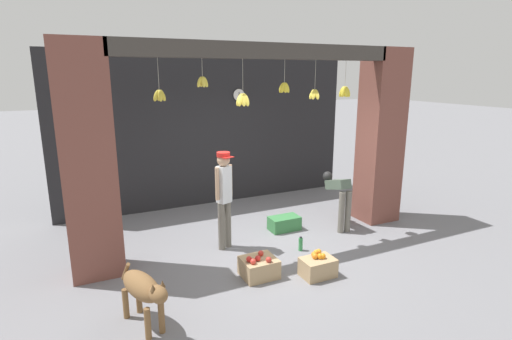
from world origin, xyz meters
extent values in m
plane|color=slate|center=(0.00, 0.00, 0.00)|extent=(60.00, 60.00, 0.00)
cube|color=#232326|center=(0.00, 2.69, 1.64)|extent=(6.47, 0.12, 3.27)
cube|color=brown|center=(-2.58, 0.30, 1.64)|extent=(0.70, 0.60, 3.27)
cube|color=brown|center=(2.58, 0.30, 1.64)|extent=(0.70, 0.60, 3.27)
cube|color=#3D3833|center=(0.00, 0.12, 3.15)|extent=(4.57, 0.24, 0.24)
cylinder|color=#B2AD99|center=(-1.59, 0.15, 2.82)|extent=(0.01, 0.01, 0.43)
ellipsoid|color=gold|center=(-1.55, 0.15, 2.52)|extent=(0.12, 0.06, 0.18)
ellipsoid|color=gold|center=(-1.59, 0.20, 2.52)|extent=(0.06, 0.12, 0.18)
ellipsoid|color=gold|center=(-1.64, 0.15, 2.52)|extent=(0.12, 0.06, 0.18)
ellipsoid|color=gold|center=(-1.59, 0.11, 2.52)|extent=(0.06, 0.12, 0.18)
cylinder|color=#B2AD99|center=(-0.99, 0.08, 2.90)|extent=(0.01, 0.01, 0.25)
ellipsoid|color=yellow|center=(-0.95, 0.08, 2.70)|extent=(0.11, 0.06, 0.17)
ellipsoid|color=yellow|center=(-0.99, 0.13, 2.70)|extent=(0.06, 0.11, 0.17)
ellipsoid|color=yellow|center=(-1.03, 0.08, 2.70)|extent=(0.11, 0.06, 0.17)
ellipsoid|color=yellow|center=(-0.99, 0.04, 2.70)|extent=(0.06, 0.11, 0.17)
cylinder|color=#B2AD99|center=(-0.35, 0.13, 2.78)|extent=(0.01, 0.01, 0.50)
ellipsoid|color=yellow|center=(-0.29, 0.13, 2.43)|extent=(0.14, 0.08, 0.22)
ellipsoid|color=yellow|center=(-0.31, 0.17, 2.43)|extent=(0.12, 0.13, 0.23)
ellipsoid|color=yellow|center=(-0.36, 0.18, 2.43)|extent=(0.09, 0.14, 0.22)
ellipsoid|color=yellow|center=(-0.39, 0.15, 2.43)|extent=(0.14, 0.11, 0.22)
ellipsoid|color=yellow|center=(-0.39, 0.10, 2.43)|extent=(0.14, 0.11, 0.22)
ellipsoid|color=yellow|center=(-0.36, 0.07, 2.43)|extent=(0.09, 0.14, 0.22)
ellipsoid|color=yellow|center=(-0.31, 0.08, 2.43)|extent=(0.12, 0.13, 0.23)
cylinder|color=#B2AD99|center=(0.35, 0.10, 2.86)|extent=(0.01, 0.01, 0.35)
ellipsoid|color=yellow|center=(0.40, 0.10, 2.60)|extent=(0.12, 0.06, 0.18)
ellipsoid|color=yellow|center=(0.38, 0.14, 2.60)|extent=(0.10, 0.11, 0.19)
ellipsoid|color=yellow|center=(0.34, 0.14, 2.60)|extent=(0.08, 0.11, 0.18)
ellipsoid|color=yellow|center=(0.31, 0.12, 2.60)|extent=(0.11, 0.09, 0.18)
ellipsoid|color=yellow|center=(0.31, 0.08, 2.60)|extent=(0.11, 0.09, 0.18)
ellipsoid|color=yellow|center=(0.34, 0.06, 2.60)|extent=(0.08, 0.11, 0.18)
ellipsoid|color=yellow|center=(0.38, 0.07, 2.60)|extent=(0.10, 0.11, 0.19)
cylinder|color=#B2AD99|center=(0.93, 0.10, 2.80)|extent=(0.01, 0.01, 0.47)
ellipsoid|color=yellow|center=(0.97, 0.10, 2.48)|extent=(0.12, 0.06, 0.18)
ellipsoid|color=yellow|center=(0.94, 0.15, 2.48)|extent=(0.08, 0.12, 0.19)
ellipsoid|color=yellow|center=(0.89, 0.13, 2.48)|extent=(0.11, 0.10, 0.19)
ellipsoid|color=yellow|center=(0.89, 0.08, 2.48)|extent=(0.11, 0.10, 0.19)
ellipsoid|color=yellow|center=(0.94, 0.06, 2.48)|extent=(0.08, 0.12, 0.19)
cylinder|color=#B2AD99|center=(1.56, 0.14, 2.82)|extent=(0.01, 0.01, 0.43)
ellipsoid|color=yellow|center=(1.61, 0.14, 2.51)|extent=(0.13, 0.07, 0.20)
ellipsoid|color=yellow|center=(1.59, 0.18, 2.51)|extent=(0.11, 0.12, 0.21)
ellipsoid|color=yellow|center=(1.55, 0.19, 2.51)|extent=(0.09, 0.13, 0.21)
ellipsoid|color=yellow|center=(1.52, 0.16, 2.51)|extent=(0.13, 0.10, 0.21)
ellipsoid|color=yellow|center=(1.52, 0.12, 2.51)|extent=(0.13, 0.10, 0.21)
ellipsoid|color=yellow|center=(1.55, 0.09, 2.51)|extent=(0.09, 0.13, 0.21)
ellipsoid|color=yellow|center=(1.59, 0.10, 2.51)|extent=(0.11, 0.12, 0.21)
ellipsoid|color=brown|center=(-2.22, -1.26, 0.50)|extent=(0.48, 0.75, 0.28)
cylinder|color=brown|center=(-2.06, -1.49, 0.19)|extent=(0.07, 0.07, 0.37)
cylinder|color=brown|center=(-2.22, -1.54, 0.19)|extent=(0.07, 0.07, 0.37)
cylinder|color=brown|center=(-2.22, -0.98, 0.19)|extent=(0.07, 0.07, 0.37)
cylinder|color=brown|center=(-2.38, -1.03, 0.19)|extent=(0.07, 0.07, 0.37)
ellipsoid|color=brown|center=(-2.10, -1.63, 0.56)|extent=(0.25, 0.30, 0.19)
cone|color=brown|center=(-2.05, -1.61, 0.66)|extent=(0.06, 0.06, 0.08)
cone|color=brown|center=(-2.16, -1.64, 0.66)|extent=(0.06, 0.06, 0.08)
cylinder|color=brown|center=(-2.33, -0.89, 0.53)|extent=(0.11, 0.22, 0.28)
cylinder|color=#6B665B|center=(-0.55, 0.31, 0.40)|extent=(0.11, 0.11, 0.80)
cylinder|color=#6B665B|center=(-0.68, 0.26, 0.40)|extent=(0.11, 0.11, 0.80)
cube|color=silver|center=(-0.62, 0.29, 1.09)|extent=(0.25, 0.23, 0.60)
cylinder|color=tan|center=(-0.49, 0.34, 1.13)|extent=(0.06, 0.06, 0.53)
cylinder|color=tan|center=(-0.75, 0.24, 1.13)|extent=(0.06, 0.06, 0.53)
sphere|color=tan|center=(-0.62, 0.29, 1.50)|extent=(0.21, 0.21, 0.21)
cylinder|color=red|center=(-0.62, 0.29, 1.58)|extent=(0.21, 0.21, 0.07)
cube|color=red|center=(-0.58, 0.19, 1.55)|extent=(0.20, 0.17, 0.01)
cylinder|color=#6B665B|center=(1.52, 0.00, 0.38)|extent=(0.11, 0.11, 0.76)
cylinder|color=#6B665B|center=(1.66, -0.01, 0.38)|extent=(0.11, 0.11, 0.76)
cube|color=#4C5B4C|center=(1.60, 0.26, 0.83)|extent=(0.25, 0.58, 0.30)
sphere|color=black|center=(1.62, 0.61, 0.90)|extent=(0.18, 0.18, 0.18)
cube|color=tan|center=(0.24, -1.17, 0.13)|extent=(0.47, 0.34, 0.27)
sphere|color=orange|center=(0.22, -1.09, 0.30)|extent=(0.08, 0.08, 0.08)
sphere|color=orange|center=(0.30, -1.19, 0.30)|extent=(0.08, 0.08, 0.08)
sphere|color=orange|center=(0.28, -1.05, 0.30)|extent=(0.08, 0.08, 0.08)
sphere|color=orange|center=(0.19, -1.14, 0.30)|extent=(0.08, 0.08, 0.08)
sphere|color=orange|center=(0.26, -1.17, 0.30)|extent=(0.08, 0.08, 0.08)
sphere|color=orange|center=(0.33, -1.04, 0.30)|extent=(0.08, 0.08, 0.08)
cube|color=tan|center=(-0.53, -0.81, 0.14)|extent=(0.49, 0.44, 0.27)
sphere|color=red|center=(-0.69, -0.83, 0.31)|extent=(0.08, 0.08, 0.08)
sphere|color=red|center=(-0.45, -0.96, 0.31)|extent=(0.08, 0.08, 0.08)
sphere|color=red|center=(-0.46, -0.73, 0.31)|extent=(0.08, 0.08, 0.08)
sphere|color=red|center=(-0.57, -0.86, 0.31)|extent=(0.08, 0.08, 0.08)
sphere|color=red|center=(-0.67, -0.92, 0.31)|extent=(0.08, 0.08, 0.08)
cube|color=#387A42|center=(0.65, 0.55, 0.13)|extent=(0.56, 0.33, 0.25)
cylinder|color=#38934C|center=(0.46, -0.34, 0.11)|extent=(0.07, 0.07, 0.22)
cylinder|color=black|center=(0.46, -0.34, 0.23)|extent=(0.04, 0.04, 0.02)
cylinder|color=black|center=(0.64, 2.62, 2.36)|extent=(0.27, 0.01, 0.27)
cylinder|color=white|center=(0.64, 2.61, 2.36)|extent=(0.25, 0.02, 0.25)
cube|color=black|center=(0.64, 2.59, 2.39)|extent=(0.01, 0.01, 0.07)
cube|color=black|center=(0.68, 2.59, 2.36)|extent=(0.10, 0.01, 0.01)
camera|label=1|loc=(-2.79, -5.47, 2.83)|focal=28.00mm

